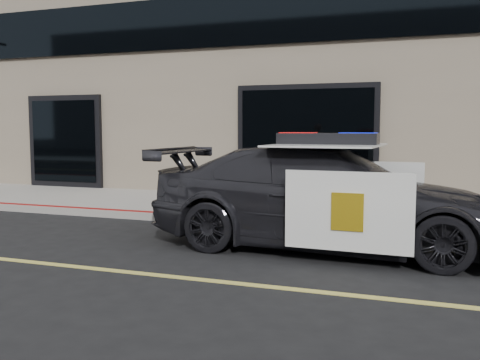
% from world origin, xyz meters
% --- Properties ---
extents(ground, '(120.00, 120.00, 0.00)m').
position_xyz_m(ground, '(0.00, 0.00, 0.00)').
color(ground, black).
rests_on(ground, ground).
extents(sidewalk_n, '(60.00, 3.50, 0.15)m').
position_xyz_m(sidewalk_n, '(0.00, 5.25, 0.07)').
color(sidewalk_n, gray).
rests_on(sidewalk_n, ground).
extents(police_car, '(2.64, 5.49, 1.76)m').
position_xyz_m(police_car, '(0.39, 2.24, 0.79)').
color(police_car, black).
rests_on(police_car, ground).
extents(fire_hydrant, '(0.36, 0.49, 0.78)m').
position_xyz_m(fire_hydrant, '(-2.37, 4.02, 0.52)').
color(fire_hydrant, beige).
rests_on(fire_hydrant, sidewalk_n).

